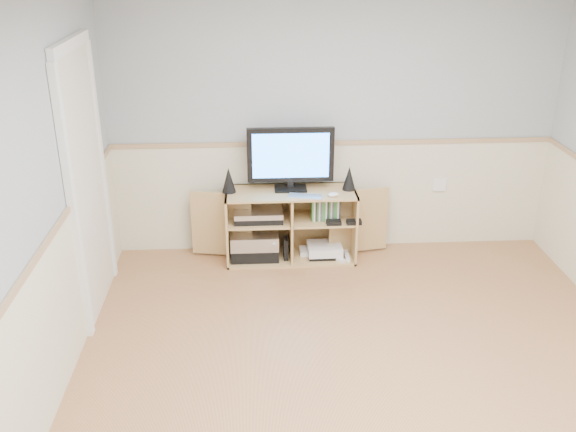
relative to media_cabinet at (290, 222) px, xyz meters
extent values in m
cube|color=tan|center=(0.40, -2.06, -0.34)|extent=(4.00, 4.50, 0.02)
cube|color=#A0A9AD|center=(-1.61, -2.06, 0.92)|extent=(0.02, 4.50, 2.50)
cube|color=#A0A9AD|center=(0.40, 0.20, 0.92)|extent=(4.00, 0.02, 2.50)
cube|color=beige|center=(0.40, 0.19, 0.17)|extent=(4.00, 0.01, 1.00)
cube|color=tan|center=(0.40, 0.18, 0.69)|extent=(4.00, 0.02, 0.04)
cube|color=silver|center=(-1.58, -0.76, 0.67)|extent=(0.03, 0.82, 2.00)
cube|color=tan|center=(0.00, -0.05, -0.32)|extent=(1.16, 0.43, 0.02)
cube|color=tan|center=(0.00, -0.05, 0.31)|extent=(1.16, 0.43, 0.02)
cube|color=tan|center=(-0.57, -0.05, -0.01)|extent=(0.02, 0.43, 0.65)
cube|color=tan|center=(0.57, -0.05, -0.01)|extent=(0.02, 0.43, 0.65)
cube|color=tan|center=(0.00, 0.15, -0.01)|extent=(1.16, 0.02, 0.65)
cube|color=tan|center=(0.00, -0.05, -0.01)|extent=(0.02, 0.41, 0.61)
cube|color=tan|center=(-0.29, -0.05, 0.05)|extent=(0.55, 0.39, 0.02)
cube|color=tan|center=(0.29, -0.05, 0.05)|extent=(0.55, 0.39, 0.02)
cube|color=tan|center=(-0.63, 0.00, -0.01)|extent=(0.55, 0.11, 0.61)
cube|color=tan|center=(0.63, 0.00, -0.01)|extent=(0.55, 0.11, 0.61)
cube|color=black|center=(0.00, 0.00, 0.33)|extent=(0.28, 0.18, 0.02)
cube|color=black|center=(0.00, 0.00, 0.37)|extent=(0.05, 0.04, 0.06)
cube|color=black|center=(0.00, 0.00, 0.64)|extent=(0.76, 0.05, 0.49)
cube|color=#2F81FB|center=(0.00, -0.03, 0.64)|extent=(0.67, 0.01, 0.40)
cone|color=black|center=(-0.54, -0.03, 0.43)|extent=(0.12, 0.12, 0.23)
cone|color=black|center=(0.52, -0.03, 0.43)|extent=(0.12, 0.12, 0.22)
cube|color=white|center=(0.11, -0.19, 0.32)|extent=(0.31, 0.18, 0.01)
ellipsoid|color=white|center=(0.36, -0.19, 0.34)|extent=(0.11, 0.09, 0.04)
cube|color=black|center=(-0.33, -0.05, -0.26)|extent=(0.43, 0.32, 0.11)
cube|color=silver|center=(-0.33, -0.05, -0.14)|extent=(0.43, 0.32, 0.13)
cube|color=black|center=(-0.29, -0.05, 0.08)|extent=(0.43, 0.30, 0.05)
cube|color=silver|center=(-0.29, -0.05, 0.13)|extent=(0.43, 0.30, 0.05)
cube|color=black|center=(-0.05, -0.10, -0.21)|extent=(0.04, 0.14, 0.20)
cube|color=white|center=(0.19, -0.02, -0.29)|extent=(0.21, 0.16, 0.05)
cube|color=black|center=(0.31, -0.07, -0.30)|extent=(0.30, 0.24, 0.03)
cube|color=white|center=(0.31, -0.07, -0.24)|extent=(0.31, 0.26, 0.08)
cube|color=white|center=(0.51, -0.15, -0.30)|extent=(0.04, 0.14, 0.03)
cube|color=white|center=(0.49, 0.01, -0.30)|extent=(0.09, 0.15, 0.03)
cube|color=#3F8C3F|center=(0.31, -0.07, 0.15)|extent=(0.26, 0.13, 0.19)
cube|color=white|center=(1.40, 0.17, 0.27)|extent=(0.12, 0.03, 0.12)
camera|label=1|loc=(-0.33, -5.33, 2.36)|focal=40.00mm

